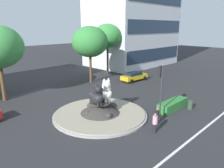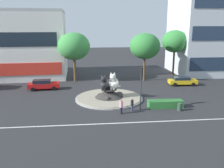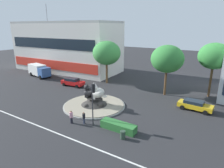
# 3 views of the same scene
# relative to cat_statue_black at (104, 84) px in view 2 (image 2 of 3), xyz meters

# --- Properties ---
(ground_plane) EXTENTS (160.00, 160.00, 0.00)m
(ground_plane) POSITION_rel_cat_statue_black_xyz_m (0.67, 0.29, -2.20)
(ground_plane) COLOR #28282B
(lane_centreline) EXTENTS (112.00, 0.20, 0.01)m
(lane_centreline) POSITION_rel_cat_statue_black_xyz_m (0.67, -8.09, -2.20)
(lane_centreline) COLOR silver
(lane_centreline) RESTS_ON ground
(roundabout_island) EXTENTS (9.15, 9.15, 1.41)m
(roundabout_island) POSITION_rel_cat_statue_black_xyz_m (0.69, 0.28, -1.74)
(roundabout_island) COLOR gray
(roundabout_island) RESTS_ON ground
(cat_statue_black) EXTENTS (1.65, 2.12, 2.15)m
(cat_statue_black) POSITION_rel_cat_statue_black_xyz_m (0.00, 0.00, 0.00)
(cat_statue_black) COLOR black
(cat_statue_black) RESTS_ON roundabout_island
(cat_statue_white) EXTENTS (2.17, 2.45, 2.36)m
(cat_statue_white) POSITION_rel_cat_statue_black_xyz_m (1.30, 0.28, 0.08)
(cat_statue_white) COLOR silver
(cat_statue_white) RESTS_ON roundabout_island
(traffic_light_mast) EXTENTS (0.36, 0.46, 5.08)m
(traffic_light_mast) POSITION_rel_cat_statue_black_xyz_m (3.99, -4.24, 1.34)
(traffic_light_mast) COLOR #2D2D33
(traffic_light_mast) RESTS_ON ground
(office_tower) EXTENTS (18.89, 12.96, 28.00)m
(office_tower) POSITION_rel_cat_statue_black_xyz_m (25.45, 17.18, 11.80)
(office_tower) COLOR silver
(office_tower) RESTS_ON ground
(clipped_hedge_strip) EXTENTS (4.23, 1.20, 0.90)m
(clipped_hedge_strip) POSITION_rel_cat_statue_black_xyz_m (7.21, -3.85, -1.75)
(clipped_hedge_strip) COLOR #2D7033
(clipped_hedge_strip) RESTS_ON ground
(broadleaf_tree_behind_island) EXTENTS (5.37, 5.37, 8.53)m
(broadleaf_tree_behind_island) POSITION_rel_cat_statue_black_xyz_m (8.00, 10.72, 4.03)
(broadleaf_tree_behind_island) COLOR brown
(broadleaf_tree_behind_island) RESTS_ON ground
(second_tree_near_tower) EXTENTS (5.61, 5.61, 8.65)m
(second_tree_near_tower) POSITION_rel_cat_statue_black_xyz_m (-4.45, 11.47, 4.05)
(second_tree_near_tower) COLOR brown
(second_tree_near_tower) RESTS_ON ground
(third_tree_left) EXTENTS (4.97, 4.97, 8.95)m
(third_tree_left) POSITION_rel_cat_statue_black_xyz_m (14.58, 13.84, 4.61)
(third_tree_left) COLOR brown
(third_tree_left) RESTS_ON ground
(pedestrian_pink_shirt) EXTENTS (0.40, 0.40, 1.68)m
(pedestrian_pink_shirt) POSITION_rel_cat_statue_black_xyz_m (1.53, -5.47, -1.32)
(pedestrian_pink_shirt) COLOR black
(pedestrian_pink_shirt) RESTS_ON ground
(pedestrian_black_shirt) EXTENTS (0.34, 0.34, 1.54)m
(pedestrian_black_shirt) POSITION_rel_cat_statue_black_xyz_m (2.91, -4.76, -1.39)
(pedestrian_black_shirt) COLOR #33384C
(pedestrian_black_shirt) RESTS_ON ground
(sedan_on_far_lane) EXTENTS (4.72, 2.18, 1.40)m
(sedan_on_far_lane) POSITION_rel_cat_statue_black_xyz_m (13.59, 6.66, -1.45)
(sedan_on_far_lane) COLOR gold
(sedan_on_far_lane) RESTS_ON ground
(hatchback_near_shophouse) EXTENTS (4.85, 2.28, 1.56)m
(hatchback_near_shophouse) POSITION_rel_cat_statue_black_xyz_m (-9.10, 6.20, -1.38)
(hatchback_near_shophouse) COLOR red
(hatchback_near_shophouse) RESTS_ON ground
(litter_bin) EXTENTS (0.56, 0.56, 0.90)m
(litter_bin) POSITION_rel_cat_statue_black_xyz_m (8.51, -5.17, -1.75)
(litter_bin) COLOR #2D4233
(litter_bin) RESTS_ON ground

